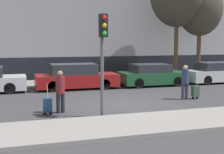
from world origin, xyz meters
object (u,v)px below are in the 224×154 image
object	(u,v)px
parked_car_1	(76,77)
bare_tree_down_street	(200,9)
trolley_left	(48,105)
pedestrian_right	(185,80)
pedestrian_left	(60,89)
traffic_light	(103,44)
parked_car_2	(152,75)
parked_bicycle	(138,74)
trolley_right	(195,91)
parked_car_3	(218,73)

from	to	relation	value
parked_car_1	bare_tree_down_street	world-z (taller)	bare_tree_down_street
trolley_left	pedestrian_right	distance (m)	6.59
pedestrian_left	pedestrian_right	bearing A→B (deg)	-12.74
traffic_light	bare_tree_down_street	size ratio (longest dim) A/B	0.54
parked_car_2	pedestrian_right	distance (m)	4.70
pedestrian_right	parked_bicycle	bearing A→B (deg)	-91.07
parked_car_1	parked_car_2	xyz separation A→B (m)	(4.70, -0.08, -0.04)
trolley_right	traffic_light	size ratio (longest dim) A/B	0.32
bare_tree_down_street	parked_bicycle	bearing A→B (deg)	175.87
pedestrian_left	bare_tree_down_street	bearing A→B (deg)	12.27
pedestrian_left	traffic_light	distance (m)	2.48
pedestrian_right	parked_bicycle	distance (m)	6.81
pedestrian_left	parked_car_3	bearing A→B (deg)	4.32
parked_car_2	pedestrian_right	xyz separation A→B (m)	(-0.44, -4.67, 0.28)
pedestrian_left	traffic_light	bearing A→B (deg)	-64.39
parked_car_1	pedestrian_left	xyz separation A→B (m)	(-1.69, -5.78, 0.24)
parked_car_1	parked_bicycle	size ratio (longest dim) A/B	2.63
parked_car_2	bare_tree_down_street	distance (m)	6.41
pedestrian_right	trolley_right	xyz separation A→B (m)	(0.55, -0.02, -0.54)
traffic_light	parked_car_3	bearing A→B (deg)	34.92
trolley_left	bare_tree_down_street	bearing A→B (deg)	34.29
bare_tree_down_street	trolley_right	bearing A→B (deg)	-123.47
traffic_light	pedestrian_left	bearing A→B (deg)	138.13
pedestrian_left	trolley_right	distance (m)	6.60
parked_car_3	trolley_right	world-z (taller)	parked_car_3
parked_car_3	traffic_light	size ratio (longest dim) A/B	1.25
pedestrian_left	bare_tree_down_street	size ratio (longest dim) A/B	0.24
parked_car_2	pedestrian_left	bearing A→B (deg)	-138.27
parked_car_3	bare_tree_down_street	size ratio (longest dim) A/B	0.68
parked_car_1	parked_car_2	size ratio (longest dim) A/B	1.16
pedestrian_right	trolley_right	distance (m)	0.77
trolley_left	traffic_light	world-z (taller)	traffic_light
parked_car_3	trolley_left	size ratio (longest dim) A/B	3.89
parked_car_1	parked_car_3	xyz separation A→B (m)	(9.45, -0.15, -0.03)
traffic_light	bare_tree_down_street	world-z (taller)	bare_tree_down_street
parked_car_2	pedestrian_right	size ratio (longest dim) A/B	2.49
parked_car_1	parked_car_2	bearing A→B (deg)	-1.02
trolley_right	parked_bicycle	xyz separation A→B (m)	(-0.17, 6.81, 0.12)
parked_bicycle	trolley_left	bearing A→B (deg)	-130.41
pedestrian_right	traffic_light	world-z (taller)	traffic_light
trolley_left	parked_car_2	bearing A→B (deg)	40.59
trolley_left	parked_car_3	bearing A→B (deg)	26.65
parked_car_1	parked_car_3	size ratio (longest dim) A/B	1.02
bare_tree_down_street	pedestrian_right	bearing A→B (deg)	-126.80
parked_car_3	trolley_left	xyz separation A→B (m)	(-11.65, -5.85, -0.26)
parked_bicycle	parked_car_2	bearing A→B (deg)	-88.26
parked_car_1	trolley_left	size ratio (longest dim) A/B	3.97
trolley_left	pedestrian_right	bearing A→B (deg)	10.83
parked_car_3	pedestrian_left	world-z (taller)	pedestrian_left
parked_car_2	bare_tree_down_street	bearing A→B (deg)	22.18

